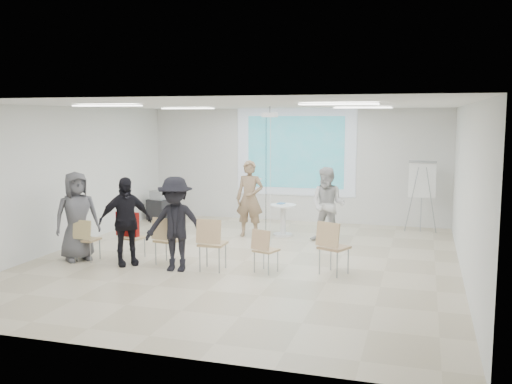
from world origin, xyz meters
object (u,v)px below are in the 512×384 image
(chair_left_inner, at_px, (166,237))
(chair_right_inner, at_px, (264,247))
(chair_center, at_px, (211,240))
(flipchart_easel, at_px, (422,180))
(audience_outer, at_px, (77,211))
(chair_right_far, at_px, (332,243))
(player_right, at_px, (328,201))
(laptop, at_px, (169,238))
(chair_left_mid, at_px, (131,235))
(chair_far_left, at_px, (86,236))
(audience_mid, at_px, (175,218))
(av_cart, at_px, (159,207))
(pedestal_table, at_px, (283,218))
(player_left, at_px, (250,194))
(audience_left, at_px, (125,215))

(chair_left_inner, height_order, chair_right_inner, chair_left_inner)
(chair_center, distance_m, flipchart_easel, 5.97)
(chair_right_inner, relative_size, audience_outer, 0.41)
(chair_left_inner, distance_m, chair_right_far, 3.11)
(player_right, bearing_deg, laptop, -124.95)
(chair_left_mid, distance_m, chair_right_far, 3.97)
(chair_far_left, distance_m, chair_left_inner, 1.62)
(chair_left_inner, distance_m, audience_mid, 0.64)
(av_cart, bearing_deg, pedestal_table, -1.01)
(player_left, xyz_separation_m, flipchart_easel, (3.83, 1.59, 0.27))
(chair_center, bearing_deg, laptop, 162.70)
(audience_outer, xyz_separation_m, flipchart_easel, (6.39, 4.68, 0.31))
(chair_center, bearing_deg, chair_left_inner, 168.34)
(player_left, bearing_deg, laptop, -105.97)
(av_cart, bearing_deg, chair_right_inner, -31.97)
(audience_outer, distance_m, av_cart, 4.37)
(player_left, bearing_deg, audience_mid, -98.41)
(chair_center, distance_m, chair_right_inner, 0.96)
(chair_left_inner, bearing_deg, chair_right_far, 12.55)
(pedestal_table, height_order, chair_left_mid, chair_left_mid)
(flipchart_easel, bearing_deg, av_cart, -176.62)
(chair_left_inner, height_order, chair_center, chair_center)
(chair_right_inner, bearing_deg, audience_left, -157.82)
(chair_center, distance_m, laptop, 1.01)
(audience_outer, bearing_deg, flipchart_easel, -11.85)
(audience_left, distance_m, av_cart, 4.65)
(player_left, distance_m, av_cart, 3.24)
(pedestal_table, bearing_deg, chair_left_mid, -128.41)
(player_right, xyz_separation_m, laptop, (-2.58, -2.74, -0.44))
(player_left, bearing_deg, chair_right_far, -50.91)
(chair_far_left, xyz_separation_m, chair_left_mid, (0.74, 0.44, -0.01))
(player_right, height_order, chair_center, player_right)
(chair_left_mid, height_order, laptop, chair_left_mid)
(player_right, relative_size, chair_right_far, 1.92)
(player_left, distance_m, laptop, 2.98)
(laptop, bearing_deg, chair_left_inner, 91.87)
(audience_left, xyz_separation_m, flipchart_easel, (5.31, 4.74, 0.33))
(audience_left, height_order, av_cart, audience_left)
(pedestal_table, bearing_deg, chair_left_inner, -114.82)
(chair_right_far, relative_size, flipchart_easel, 0.55)
(player_left, xyz_separation_m, chair_right_inner, (1.18, -2.96, -0.53))
(pedestal_table, relative_size, audience_outer, 0.39)
(chair_left_inner, relative_size, audience_outer, 0.47)
(laptop, distance_m, audience_outer, 1.90)
(chair_far_left, relative_size, audience_mid, 0.42)
(pedestal_table, xyz_separation_m, player_left, (-0.73, -0.27, 0.58))
(chair_right_far, distance_m, audience_left, 3.87)
(chair_left_mid, relative_size, chair_center, 0.83)
(chair_far_left, relative_size, chair_left_mid, 1.02)
(chair_center, xyz_separation_m, chair_right_inner, (0.95, 0.15, -0.10))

